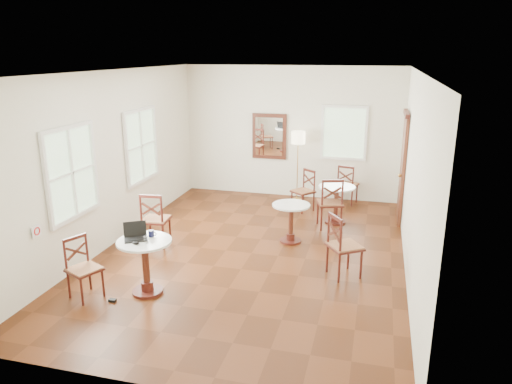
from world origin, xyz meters
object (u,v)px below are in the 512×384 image
at_px(laptop, 135,235).
at_px(cafe_table_back, 336,200).
at_px(floor_lamp, 298,142).
at_px(chair_near_b, 83,268).
at_px(chair_back_b, 304,191).
at_px(cafe_table_mid, 291,219).
at_px(power_adapter, 112,300).
at_px(cafe_table_near, 145,261).
at_px(chair_mid_b, 343,246).
at_px(chair_back_a, 347,184).
at_px(water_glass, 146,239).
at_px(navy_mug, 152,233).
at_px(chair_mid_a, 330,203).
at_px(chair_near_a, 155,219).
at_px(mouse, 136,243).

bearing_deg(laptop, cafe_table_back, 24.42).
bearing_deg(cafe_table_back, floor_lamp, 128.15).
xyz_separation_m(chair_near_b, chair_back_b, (2.35, 4.50, 0.01)).
height_order(cafe_table_mid, chair_back_b, chair_back_b).
bearing_deg(power_adapter, laptop, 62.65).
relative_size(cafe_table_mid, chair_back_b, 0.80).
xyz_separation_m(cafe_table_near, chair_mid_b, (2.63, 1.24, -0.00)).
xyz_separation_m(chair_back_a, water_glass, (-2.35, -4.98, 0.41)).
xyz_separation_m(navy_mug, power_adapter, (-0.39, -0.51, -0.83)).
xyz_separation_m(chair_mid_a, laptop, (-2.36, -3.24, 0.35)).
xyz_separation_m(cafe_table_back, power_adapter, (-2.65, -3.93, -0.45)).
xyz_separation_m(cafe_table_near, navy_mug, (0.04, 0.16, 0.35)).
xyz_separation_m(chair_near_a, mouse, (0.60, -1.77, 0.33)).
height_order(cafe_table_back, chair_mid_a, chair_mid_a).
xyz_separation_m(cafe_table_mid, chair_mid_a, (0.59, 0.90, 0.06)).
xyz_separation_m(chair_mid_b, power_adapter, (-2.98, -1.59, -0.47)).
distance_m(cafe_table_back, chair_back_b, 0.96).
bearing_deg(chair_near_b, navy_mug, -35.25).
bearing_deg(chair_back_a, chair_near_a, 62.32).
relative_size(cafe_table_near, chair_near_b, 0.92).
distance_m(cafe_table_mid, power_adapter, 3.39).
xyz_separation_m(cafe_table_back, chair_mid_b, (0.32, -2.34, 0.02)).
distance_m(chair_back_b, floor_lamp, 1.16).
relative_size(chair_back_b, power_adapter, 8.90).
relative_size(floor_lamp, water_glass, 14.34).
bearing_deg(mouse, laptop, 116.68).
distance_m(chair_back_a, water_glass, 5.52).
height_order(cafe_table_back, mouse, mouse).
bearing_deg(chair_mid_b, chair_back_a, -31.06).
bearing_deg(chair_near_b, cafe_table_back, -13.71).
bearing_deg(navy_mug, chair_back_b, 69.25).
bearing_deg(laptop, floor_lamp, 42.36).
bearing_deg(water_glass, floor_lamp, 76.02).
distance_m(floor_lamp, mouse, 5.21).
bearing_deg(chair_back_a, chair_near_b, 73.79).
bearing_deg(power_adapter, cafe_table_back, 55.99).
xyz_separation_m(cafe_table_mid, floor_lamp, (-0.32, 2.48, 0.91)).
bearing_deg(cafe_table_mid, chair_back_a, 72.26).
relative_size(chair_mid_b, mouse, 9.84).
xyz_separation_m(chair_near_a, chair_mid_b, (3.27, -0.38, 0.00)).
bearing_deg(chair_mid_b, cafe_table_mid, 7.35).
bearing_deg(water_glass, chair_mid_b, 27.32).
bearing_deg(water_glass, cafe_table_mid, 57.83).
bearing_deg(water_glass, navy_mug, 99.35).
height_order(floor_lamp, power_adapter, floor_lamp).
distance_m(chair_back_b, power_adapter, 4.95).
bearing_deg(cafe_table_back, chair_near_b, -128.42).
xyz_separation_m(cafe_table_back, floor_lamp, (-1.00, 1.28, 0.88)).
bearing_deg(cafe_table_back, water_glass, -121.37).
xyz_separation_m(cafe_table_near, chair_back_b, (1.56, 4.19, -0.06)).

